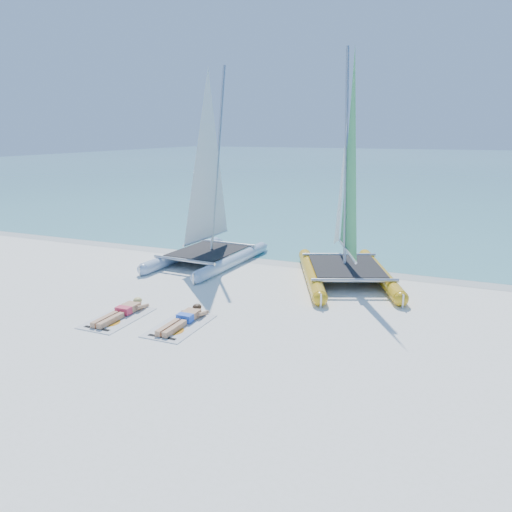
{
  "coord_description": "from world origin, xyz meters",
  "views": [
    {
      "loc": [
        5.54,
        -10.35,
        4.42
      ],
      "look_at": [
        0.61,
        1.2,
        1.26
      ],
      "focal_mm": 35.0,
      "sensor_mm": 36.0,
      "label": 1
    }
  ],
  "objects_px": {
    "towel_a": "(118,318)",
    "sunbather_a": "(123,311)",
    "catamaran_blue": "(208,204)",
    "sunbather_b": "(184,318)",
    "catamaran_yellow": "(346,204)",
    "towel_b": "(180,326)"
  },
  "relations": [
    {
      "from": "sunbather_a",
      "to": "sunbather_b",
      "type": "bearing_deg",
      "value": 5.75
    },
    {
      "from": "catamaran_yellow",
      "to": "towel_b",
      "type": "xyz_separation_m",
      "value": [
        -2.49,
        -5.64,
        -2.23
      ]
    },
    {
      "from": "towel_a",
      "to": "catamaran_yellow",
      "type": "bearing_deg",
      "value": 54.52
    },
    {
      "from": "towel_a",
      "to": "sunbather_b",
      "type": "relative_size",
      "value": 1.07
    },
    {
      "from": "catamaran_yellow",
      "to": "sunbather_a",
      "type": "relative_size",
      "value": 4.12
    },
    {
      "from": "towel_a",
      "to": "sunbather_a",
      "type": "distance_m",
      "value": 0.22
    },
    {
      "from": "catamaran_blue",
      "to": "towel_a",
      "type": "height_order",
      "value": "catamaran_blue"
    },
    {
      "from": "catamaran_blue",
      "to": "catamaran_yellow",
      "type": "xyz_separation_m",
      "value": [
        4.63,
        0.22,
        0.22
      ]
    },
    {
      "from": "towel_a",
      "to": "sunbather_b",
      "type": "xyz_separation_m",
      "value": [
        1.65,
        0.36,
        0.11
      ]
    },
    {
      "from": "catamaran_yellow",
      "to": "sunbather_b",
      "type": "height_order",
      "value": "catamaran_yellow"
    },
    {
      "from": "catamaran_blue",
      "to": "towel_b",
      "type": "xyz_separation_m",
      "value": [
        2.14,
        -5.42,
        -2.02
      ]
    },
    {
      "from": "catamaran_blue",
      "to": "sunbather_a",
      "type": "distance_m",
      "value": 5.74
    },
    {
      "from": "towel_a",
      "to": "sunbather_a",
      "type": "relative_size",
      "value": 1.07
    },
    {
      "from": "catamaran_yellow",
      "to": "towel_a",
      "type": "height_order",
      "value": "catamaran_yellow"
    },
    {
      "from": "catamaran_yellow",
      "to": "sunbather_b",
      "type": "relative_size",
      "value": 4.12
    },
    {
      "from": "catamaran_blue",
      "to": "sunbather_b",
      "type": "relative_size",
      "value": 3.93
    },
    {
      "from": "catamaran_blue",
      "to": "catamaran_yellow",
      "type": "distance_m",
      "value": 4.64
    },
    {
      "from": "catamaran_yellow",
      "to": "towel_a",
      "type": "xyz_separation_m",
      "value": [
        -4.14,
        -5.81,
        -2.23
      ]
    },
    {
      "from": "towel_b",
      "to": "catamaran_yellow",
      "type": "bearing_deg",
      "value": 66.17
    },
    {
      "from": "towel_a",
      "to": "sunbather_b",
      "type": "distance_m",
      "value": 1.69
    },
    {
      "from": "catamaran_blue",
      "to": "catamaran_yellow",
      "type": "relative_size",
      "value": 0.95
    },
    {
      "from": "catamaran_yellow",
      "to": "sunbather_a",
      "type": "distance_m",
      "value": 7.3
    }
  ]
}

